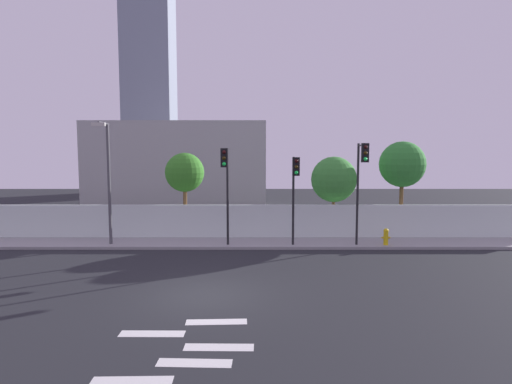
# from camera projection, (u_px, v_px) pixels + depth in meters

# --- Properties ---
(ground_plane) EXTENTS (80.00, 80.00, 0.00)m
(ground_plane) POSITION_uv_depth(u_px,v_px,m) (203.00, 295.00, 15.75)
(ground_plane) COLOR #222327
(sidewalk) EXTENTS (36.00, 2.40, 0.15)m
(sidewalk) POSITION_uv_depth(u_px,v_px,m) (221.00, 243.00, 23.91)
(sidewalk) COLOR gray
(sidewalk) RESTS_ON ground
(perimeter_wall) EXTENTS (36.00, 0.18, 1.80)m
(perimeter_wall) POSITION_uv_depth(u_px,v_px,m) (222.00, 221.00, 25.09)
(perimeter_wall) COLOR silver
(perimeter_wall) RESTS_ON sidewalk
(crosswalk_marking) EXTENTS (3.72, 3.90, 0.01)m
(crosswalk_marking) POSITION_uv_depth(u_px,v_px,m) (184.00, 347.00, 11.67)
(crosswalk_marking) COLOR silver
(crosswalk_marking) RESTS_ON ground
(traffic_light_left) EXTENTS (0.35, 1.11, 4.48)m
(traffic_light_left) POSITION_uv_depth(u_px,v_px,m) (294.00, 182.00, 22.46)
(traffic_light_left) COLOR black
(traffic_light_left) RESTS_ON sidewalk
(traffic_light_center) EXTENTS (0.35, 1.68, 4.92)m
(traffic_light_center) POSITION_uv_depth(u_px,v_px,m) (225.00, 175.00, 22.14)
(traffic_light_center) COLOR black
(traffic_light_center) RESTS_ON sidewalk
(traffic_light_right) EXTENTS (0.34, 1.76, 5.16)m
(traffic_light_right) POSITION_uv_depth(u_px,v_px,m) (361.00, 172.00, 22.11)
(traffic_light_right) COLOR black
(traffic_light_right) RESTS_ON sidewalk
(street_lamp_curbside) EXTENTS (0.62, 2.06, 6.18)m
(street_lamp_curbside) POSITION_uv_depth(u_px,v_px,m) (107.00, 172.00, 22.78)
(street_lamp_curbside) COLOR #4C4C51
(street_lamp_curbside) RESTS_ON sidewalk
(fire_hydrant) EXTENTS (0.44, 0.26, 0.85)m
(fire_hydrant) POSITION_uv_depth(u_px,v_px,m) (385.00, 236.00, 23.15)
(fire_hydrant) COLOR gold
(fire_hydrant) RESTS_ON sidewalk
(roadside_tree_leftmost) EXTENTS (2.27, 2.27, 4.80)m
(roadside_tree_leftmost) POSITION_uv_depth(u_px,v_px,m) (184.00, 173.00, 26.33)
(roadside_tree_leftmost) COLOR brown
(roadside_tree_leftmost) RESTS_ON ground
(roadside_tree_midleft) EXTENTS (2.65, 2.65, 4.58)m
(roadside_tree_midleft) POSITION_uv_depth(u_px,v_px,m) (333.00, 179.00, 26.39)
(roadside_tree_midleft) COLOR brown
(roadside_tree_midleft) RESTS_ON ground
(roadside_tree_midright) EXTENTS (2.66, 2.66, 5.46)m
(roadside_tree_midright) POSITION_uv_depth(u_px,v_px,m) (401.00, 165.00, 26.31)
(roadside_tree_midright) COLOR brown
(roadside_tree_midright) RESTS_ON ground
(low_building_distant) EXTENTS (14.81, 6.00, 7.20)m
(low_building_distant) POSITION_uv_depth(u_px,v_px,m) (178.00, 165.00, 38.76)
(low_building_distant) COLOR #A0A0A0
(low_building_distant) RESTS_ON ground
(tower_on_skyline) EXTENTS (5.19, 5.00, 28.97)m
(tower_on_skyline) POSITION_uv_depth(u_px,v_px,m) (148.00, 61.00, 49.61)
(tower_on_skyline) COLOR gray
(tower_on_skyline) RESTS_ON ground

